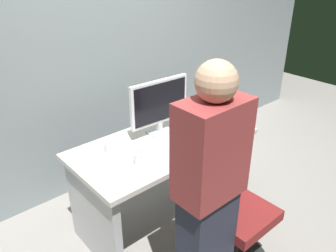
% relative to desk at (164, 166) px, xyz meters
% --- Properties ---
extents(ground_plane, '(9.00, 9.00, 0.00)m').
position_rel_desk_xyz_m(ground_plane, '(0.00, 0.00, -0.52)').
color(ground_plane, gray).
extents(wall_back, '(6.40, 0.10, 3.00)m').
position_rel_desk_xyz_m(wall_back, '(0.00, 0.92, 0.98)').
color(wall_back, gray).
rests_on(wall_back, ground).
extents(desk, '(1.47, 0.74, 0.76)m').
position_rel_desk_xyz_m(desk, '(0.00, 0.00, 0.00)').
color(desk, beige).
rests_on(desk, ground).
extents(office_chair, '(0.52, 0.52, 0.94)m').
position_rel_desk_xyz_m(office_chair, '(0.06, -0.68, -0.10)').
color(office_chair, black).
rests_on(office_chair, ground).
extents(person_at_desk, '(0.40, 0.24, 1.64)m').
position_rel_desk_xyz_m(person_at_desk, '(-0.32, -0.77, 0.32)').
color(person_at_desk, '#262838').
rests_on(person_at_desk, ground).
extents(monitor, '(0.54, 0.15, 0.46)m').
position_rel_desk_xyz_m(monitor, '(0.07, 0.13, 0.49)').
color(monitor, silver).
rests_on(monitor, desk).
extents(keyboard, '(0.43, 0.14, 0.02)m').
position_rel_desk_xyz_m(keyboard, '(-0.03, -0.06, 0.24)').
color(keyboard, white).
rests_on(keyboard, desk).
extents(mouse, '(0.06, 0.10, 0.03)m').
position_rel_desk_xyz_m(mouse, '(0.27, -0.07, 0.25)').
color(mouse, white).
rests_on(mouse, desk).
extents(cup_near_keyboard, '(0.06, 0.06, 0.09)m').
position_rel_desk_xyz_m(cup_near_keyboard, '(-0.36, -0.14, 0.28)').
color(cup_near_keyboard, white).
rests_on(cup_near_keyboard, desk).
extents(cup_by_monitor, '(0.08, 0.08, 0.09)m').
position_rel_desk_xyz_m(cup_by_monitor, '(-0.42, 0.13, 0.28)').
color(cup_by_monitor, silver).
rests_on(cup_by_monitor, desk).
extents(book_stack, '(0.19, 0.17, 0.08)m').
position_rel_desk_xyz_m(book_stack, '(0.51, 0.15, 0.27)').
color(book_stack, black).
rests_on(book_stack, desk).
extents(cell_phone, '(0.10, 0.16, 0.01)m').
position_rel_desk_xyz_m(cell_phone, '(0.47, -0.18, 0.24)').
color(cell_phone, black).
rests_on(cell_phone, desk).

